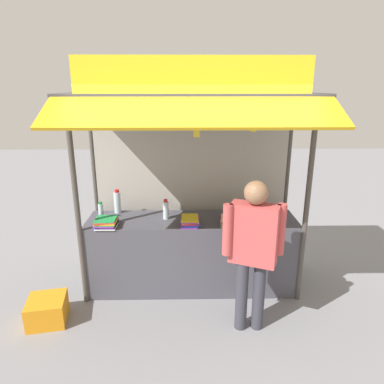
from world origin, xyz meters
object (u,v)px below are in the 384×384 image
Objects in this scene: water_bottle_mid_left at (166,210)px; banana_bunch_rightmost at (197,130)px; vendor_person at (253,244)px; water_bottle_back_left at (251,206)px; water_bottle_far_left at (244,210)px; banana_bunch_leftmost at (253,125)px; magazine_stack_mid_right at (230,221)px; magazine_stack_center at (190,221)px; water_bottle_front_left at (117,202)px; water_bottle_rear_center at (101,211)px; plastic_crate at (47,310)px; magazine_stack_front_right at (106,223)px; banana_bunch_inner_left at (148,123)px.

banana_bunch_rightmost reaches higher than water_bottle_mid_left.
water_bottle_back_left is at bearing -75.72° from vendor_person.
banana_bunch_leftmost reaches higher than water_bottle_far_left.
water_bottle_back_left is at bearing 2.70° from water_bottle_mid_left.
magazine_stack_mid_right is 0.47m from magazine_stack_center.
water_bottle_front_left is 0.19× the size of vendor_person.
water_bottle_mid_left is (0.79, 0.01, 0.01)m from water_bottle_rear_center.
water_bottle_back_left is 0.80m from magazine_stack_center.
banana_bunch_rightmost is 2.54m from plastic_crate.
vendor_person reaches higher than magazine_stack_front_right.
water_bottle_back_left is at bearing -6.07° from water_bottle_front_left.
water_bottle_rear_center is 1.00× the size of water_bottle_far_left.
water_bottle_back_left is at bearing 35.65° from banana_bunch_rightmost.
vendor_person is at bearing -21.47° from banana_bunch_inner_left.
banana_bunch_rightmost is (1.15, -0.44, 1.04)m from water_bottle_rear_center.
magazine_stack_center is 1.30× the size of banana_bunch_inner_left.
banana_bunch_leftmost is at bearing -14.20° from water_bottle_rear_center.
water_bottle_rear_center is at bearing -3.62° from vendor_person.
water_bottle_front_left is at bearing 156.84° from banana_bunch_leftmost.
water_bottle_far_left is 1.28m from banana_bunch_rightmost.
water_bottle_rear_center is 0.89× the size of water_bottle_mid_left.
plastic_crate is (-0.60, -0.48, -0.83)m from magazine_stack_front_right.
water_bottle_front_left is at bearing 163.76° from magazine_stack_mid_right.
water_bottle_front_left is 1.18× the size of magazine_stack_mid_right.
water_bottle_mid_left is 1.72m from plastic_crate.
magazine_stack_front_right reaches higher than plastic_crate.
water_bottle_far_left is (1.75, 0.00, 0.00)m from water_bottle_rear_center.
magazine_stack_mid_right is 0.69m from vendor_person.
vendor_person is 4.15× the size of plastic_crate.
vendor_person is at bearing -46.74° from magazine_stack_center.
water_bottle_rear_center is at bearing 173.65° from magazine_stack_mid_right.
banana_bunch_inner_left reaches higher than water_bottle_far_left.
banana_bunch_rightmost is (-0.60, -0.44, 1.04)m from water_bottle_far_left.
water_bottle_far_left is 1.61m from water_bottle_front_left.
water_bottle_front_left is 1.46m from magazine_stack_mid_right.
water_bottle_rear_center is at bearing -178.28° from water_bottle_back_left.
water_bottle_front_left reaches higher than magazine_stack_center.
magazine_stack_front_right reaches higher than magazine_stack_mid_right.
plastic_crate is at bearing -161.82° from water_bottle_back_left.
magazine_stack_mid_right reaches higher than plastic_crate.
vendor_person is at bearing -92.77° from banana_bunch_leftmost.
water_bottle_back_left reaches higher than water_bottle_rear_center.
water_bottle_front_left is 1.47m from plastic_crate.
water_bottle_rear_center is at bearing 55.37° from plastic_crate.
water_bottle_front_left is 1.02m from magazine_stack_center.
water_bottle_front_left is (-1.60, 0.23, 0.04)m from water_bottle_far_left.
water_bottle_far_left is 0.79× the size of magazine_stack_front_right.
magazine_stack_front_right is (0.11, -0.23, -0.06)m from water_bottle_rear_center.
water_bottle_mid_left is 1.48m from banana_bunch_leftmost.
water_bottle_back_left is 1.66m from banana_bunch_inner_left.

